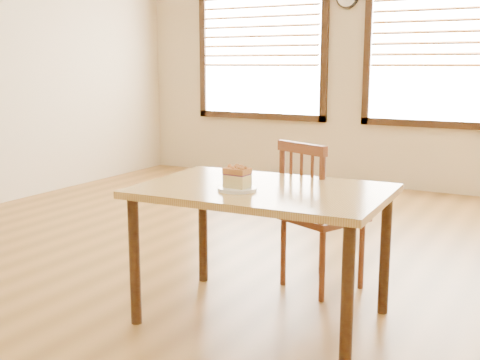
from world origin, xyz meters
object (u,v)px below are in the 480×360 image
object	(u,v)px
cafe_chair_main	(318,215)
plate	(237,189)
cafe_table_main	(263,203)
cake_slice	(237,177)

from	to	relation	value
cafe_chair_main	plate	distance (m)	0.79
cafe_table_main	cake_slice	xyz separation A→B (m)	(-0.08, -0.14, 0.16)
cafe_chair_main	plate	world-z (taller)	cafe_chair_main
cafe_table_main	cafe_chair_main	world-z (taller)	cafe_chair_main
cafe_chair_main	cake_slice	bearing A→B (deg)	99.30
cafe_table_main	plate	distance (m)	0.19
cafe_chair_main	cake_slice	size ratio (longest dim) A/B	6.62
cafe_table_main	cake_slice	world-z (taller)	cake_slice
plate	cake_slice	size ratio (longest dim) A/B	1.44
cafe_chair_main	cake_slice	distance (m)	0.81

